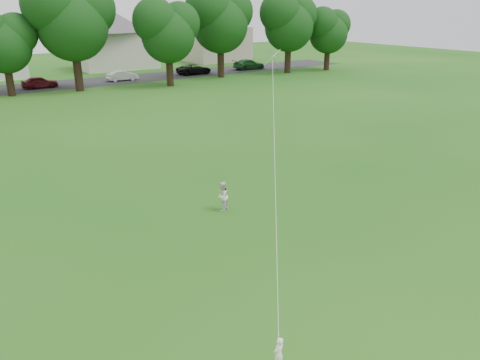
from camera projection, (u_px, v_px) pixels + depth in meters
ground at (241, 275)px, 14.67m from camera, size 160.00×160.00×0.00m
street at (1, 90)px, 46.91m from camera, size 90.00×7.00×0.01m
toddler at (279, 354)px, 10.72m from camera, size 0.36×0.27×0.89m
older_boy at (222, 196)px, 19.14m from camera, size 0.75×0.69×1.24m
kite at (275, 156)px, 15.63m from camera, size 4.32×5.54×13.59m
tree_row at (15, 22)px, 40.59m from camera, size 79.67×8.95×11.63m
parked_cars at (26, 83)px, 47.16m from camera, size 63.08×2.17×1.29m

